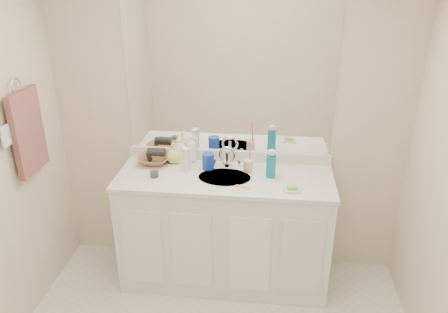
% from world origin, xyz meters
% --- Properties ---
extents(wall_back, '(2.60, 0.02, 2.40)m').
position_xyz_m(wall_back, '(0.00, 1.30, 1.20)').
color(wall_back, beige).
rests_on(wall_back, floor).
extents(vanity_cabinet, '(1.50, 0.55, 0.85)m').
position_xyz_m(vanity_cabinet, '(0.00, 1.02, 0.42)').
color(vanity_cabinet, silver).
rests_on(vanity_cabinet, floor).
extents(countertop, '(1.52, 0.57, 0.03)m').
position_xyz_m(countertop, '(0.00, 1.02, 0.86)').
color(countertop, silver).
rests_on(countertop, vanity_cabinet).
extents(backsplash, '(1.52, 0.03, 0.08)m').
position_xyz_m(backsplash, '(0.00, 1.29, 0.92)').
color(backsplash, silver).
rests_on(backsplash, countertop).
extents(sink_basin, '(0.37, 0.37, 0.02)m').
position_xyz_m(sink_basin, '(0.00, 1.00, 0.87)').
color(sink_basin, beige).
rests_on(sink_basin, countertop).
extents(faucet, '(0.02, 0.02, 0.11)m').
position_xyz_m(faucet, '(0.00, 1.18, 0.94)').
color(faucet, silver).
rests_on(faucet, countertop).
extents(mirror, '(1.48, 0.01, 1.20)m').
position_xyz_m(mirror, '(0.00, 1.29, 1.56)').
color(mirror, white).
rests_on(mirror, wall_back).
extents(blue_mug, '(0.11, 0.11, 0.12)m').
position_xyz_m(blue_mug, '(-0.13, 1.13, 0.94)').
color(blue_mug, '#1737A1').
rests_on(blue_mug, countertop).
extents(tan_cup, '(0.08, 0.08, 0.09)m').
position_xyz_m(tan_cup, '(0.16, 1.11, 0.92)').
color(tan_cup, beige).
rests_on(tan_cup, countertop).
extents(toothbrush, '(0.02, 0.04, 0.19)m').
position_xyz_m(toothbrush, '(0.17, 1.11, 1.03)').
color(toothbrush, '#F7418F').
rests_on(toothbrush, tan_cup).
extents(mouthwash_bottle, '(0.07, 0.07, 0.16)m').
position_xyz_m(mouthwash_bottle, '(0.32, 1.05, 0.96)').
color(mouthwash_bottle, '#0C7492').
rests_on(mouthwash_bottle, countertop).
extents(soap_dish, '(0.11, 0.09, 0.01)m').
position_xyz_m(soap_dish, '(0.46, 0.86, 0.89)').
color(soap_dish, silver).
rests_on(soap_dish, countertop).
extents(green_soap, '(0.07, 0.06, 0.02)m').
position_xyz_m(green_soap, '(0.46, 0.86, 0.90)').
color(green_soap, '#9DE137').
rests_on(green_soap, soap_dish).
extents(orange_comb, '(0.11, 0.06, 0.00)m').
position_xyz_m(orange_comb, '(0.14, 0.86, 0.88)').
color(orange_comb, orange).
rests_on(orange_comb, countertop).
extents(dark_jar, '(0.08, 0.08, 0.04)m').
position_xyz_m(dark_jar, '(-0.49, 0.95, 0.90)').
color(dark_jar, '#34333A').
rests_on(dark_jar, countertop).
extents(extra_white_bottle, '(0.07, 0.07, 0.17)m').
position_xyz_m(extra_white_bottle, '(-0.28, 1.09, 0.96)').
color(extra_white_bottle, silver).
rests_on(extra_white_bottle, countertop).
extents(soap_bottle_white, '(0.11, 0.11, 0.21)m').
position_xyz_m(soap_bottle_white, '(-0.28, 1.24, 0.99)').
color(soap_bottle_white, white).
rests_on(soap_bottle_white, countertop).
extents(soap_bottle_cream, '(0.11, 0.11, 0.19)m').
position_xyz_m(soap_bottle_cream, '(-0.36, 1.23, 0.98)').
color(soap_bottle_cream, '#FFF7CF').
rests_on(soap_bottle_cream, countertop).
extents(soap_bottle_yellow, '(0.15, 0.15, 0.15)m').
position_xyz_m(soap_bottle_yellow, '(-0.40, 1.21, 0.96)').
color(soap_bottle_yellow, '#D6DD56').
rests_on(soap_bottle_yellow, countertop).
extents(wicker_basket, '(0.24, 0.24, 0.06)m').
position_xyz_m(wicker_basket, '(-0.54, 1.18, 0.91)').
color(wicker_basket, brown).
rests_on(wicker_basket, countertop).
extents(hair_dryer, '(0.13, 0.07, 0.06)m').
position_xyz_m(hair_dryer, '(-0.52, 1.18, 0.97)').
color(hair_dryer, black).
rests_on(hair_dryer, wicker_basket).
extents(towel_ring, '(0.01, 0.11, 0.11)m').
position_xyz_m(towel_ring, '(-1.27, 0.77, 1.55)').
color(towel_ring, silver).
rests_on(towel_ring, wall_left).
extents(hand_towel, '(0.04, 0.32, 0.55)m').
position_xyz_m(hand_towel, '(-1.25, 0.77, 1.25)').
color(hand_towel, brown).
rests_on(hand_towel, towel_ring).
extents(switch_plate, '(0.01, 0.08, 0.13)m').
position_xyz_m(switch_plate, '(-1.27, 0.57, 1.30)').
color(switch_plate, white).
rests_on(switch_plate, wall_left).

